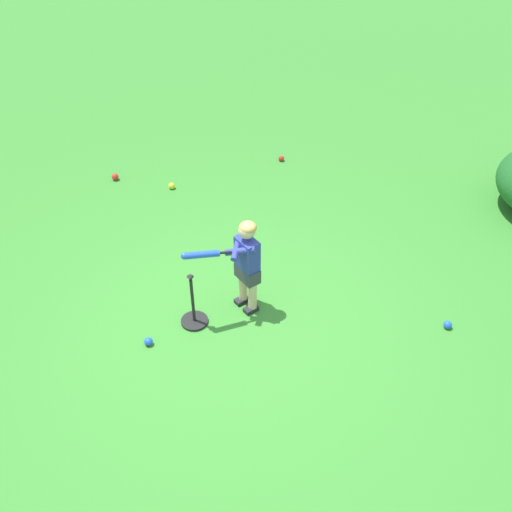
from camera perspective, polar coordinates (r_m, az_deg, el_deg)
ground_plane at (r=5.83m, az=-2.62°, el=-7.00°), size 40.00×40.00×0.00m
child_batter at (r=5.59m, az=-1.18°, el=-0.32°), size 0.68×0.57×1.08m
play_ball_behind_batter at (r=8.57m, az=2.58°, el=9.85°), size 0.08×0.08×0.08m
play_ball_midfield at (r=8.32m, az=-14.06°, el=7.78°), size 0.10×0.10×0.10m
play_ball_far_left at (r=7.96m, az=-8.54°, el=7.03°), size 0.09×0.09×0.09m
play_ball_near_batter at (r=6.09m, az=18.81°, el=-6.60°), size 0.09×0.09×0.09m
play_ball_far_right at (r=5.71m, az=-10.83°, el=-8.49°), size 0.09×0.09×0.09m
batting_tee at (r=5.82m, az=-6.29°, el=-5.94°), size 0.28×0.28×0.62m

